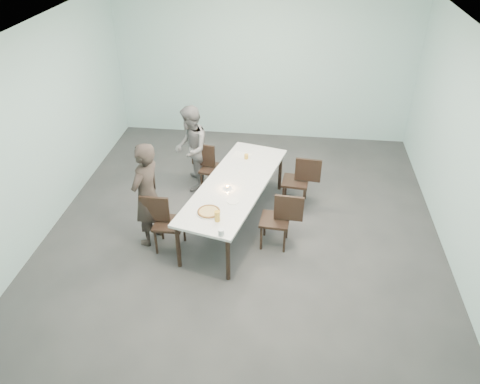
# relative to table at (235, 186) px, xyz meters

# --- Properties ---
(ground) EXTENTS (7.00, 7.00, 0.00)m
(ground) POSITION_rel_table_xyz_m (0.15, -0.23, -0.69)
(ground) COLOR #333335
(ground) RESTS_ON ground
(room_shell) EXTENTS (6.02, 7.02, 3.01)m
(room_shell) POSITION_rel_table_xyz_m (0.15, -0.23, 1.33)
(room_shell) COLOR #ADD7DA
(room_shell) RESTS_ON ground
(table) EXTENTS (1.49, 2.74, 0.75)m
(table) POSITION_rel_table_xyz_m (0.00, 0.00, 0.00)
(table) COLOR white
(table) RESTS_ON ground
(chair_near_left) EXTENTS (0.61, 0.42, 0.87)m
(chair_near_left) POSITION_rel_table_xyz_m (-0.95, -0.70, -0.19)
(chair_near_left) COLOR black
(chair_near_left) RESTS_ON ground
(chair_far_left) EXTENTS (0.64, 0.49, 0.87)m
(chair_far_left) POSITION_rel_table_xyz_m (-0.56, 0.94, -0.19)
(chair_far_left) COLOR black
(chair_far_left) RESTS_ON ground
(chair_near_right) EXTENTS (0.63, 0.45, 0.87)m
(chair_near_right) POSITION_rel_table_xyz_m (0.72, -0.44, -0.19)
(chair_near_right) COLOR black
(chair_near_right) RESTS_ON ground
(chair_far_right) EXTENTS (0.63, 0.46, 0.87)m
(chair_far_right) POSITION_rel_table_xyz_m (1.00, 0.68, -0.19)
(chair_far_right) COLOR black
(chair_far_right) RESTS_ON ground
(diner_near) EXTENTS (0.56, 0.68, 1.62)m
(diner_near) POSITION_rel_table_xyz_m (-1.20, -0.56, 0.12)
(diner_near) COLOR black
(diner_near) RESTS_ON ground
(diner_far) EXTENTS (0.67, 0.81, 1.51)m
(diner_far) POSITION_rel_table_xyz_m (-0.89, 1.02, 0.06)
(diner_far) COLOR slate
(diner_far) RESTS_ON ground
(pizza) EXTENTS (0.34, 0.34, 0.04)m
(pizza) POSITION_rel_table_xyz_m (-0.26, -0.81, 0.08)
(pizza) COLOR white
(pizza) RESTS_ON table
(side_plate) EXTENTS (0.18, 0.18, 0.01)m
(side_plate) POSITION_rel_table_xyz_m (0.04, -0.49, 0.06)
(side_plate) COLOR white
(side_plate) RESTS_ON table
(beer_glass) EXTENTS (0.08, 0.08, 0.15)m
(beer_glass) POSITION_rel_table_xyz_m (-0.11, -0.97, 0.13)
(beer_glass) COLOR gold
(beer_glass) RESTS_ON table
(water_tumbler) EXTENTS (0.08, 0.08, 0.09)m
(water_tumbler) POSITION_rel_table_xyz_m (-0.01, -1.27, 0.10)
(water_tumbler) COLOR silver
(water_tumbler) RESTS_ON table
(tealight) EXTENTS (0.06, 0.06, 0.05)m
(tealight) POSITION_rel_table_xyz_m (-0.09, -0.17, 0.08)
(tealight) COLOR silver
(tealight) RESTS_ON table
(amber_tumbler) EXTENTS (0.07, 0.07, 0.08)m
(amber_tumbler) POSITION_rel_table_xyz_m (0.09, 0.78, 0.10)
(amber_tumbler) COLOR gold
(amber_tumbler) RESTS_ON table
(menu) EXTENTS (0.34, 0.28, 0.01)m
(menu) POSITION_rel_table_xyz_m (0.00, 0.89, 0.06)
(menu) COLOR silver
(menu) RESTS_ON table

